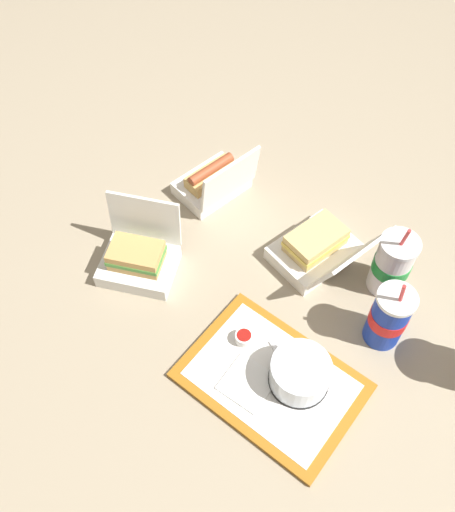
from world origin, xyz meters
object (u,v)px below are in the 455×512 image
(food_tray, at_px, (271,381))
(cake_container, at_px, (300,374))
(clamshell_sandwich_center, at_px, (139,258))
(clamshell_hotdog_right, at_px, (214,181))
(plastic_fork, at_px, (283,362))
(soda_cup_right, at_px, (392,264))
(clamshell_sandwich_corner, at_px, (318,248))
(ketchup_cup, at_px, (244,337))
(soda_cup_center, at_px, (389,317))

(food_tray, bearing_deg, cake_container, 46.83)
(clamshell_sandwich_center, xyz_separation_m, clamshell_hotdog_right, (-0.07, 0.30, -0.00))
(cake_container, height_order, plastic_fork, cake_container)
(soda_cup_right, bearing_deg, clamshell_sandwich_corner, -156.28)
(plastic_fork, distance_m, soda_cup_right, 0.34)
(food_tray, relative_size, ketchup_cup, 10.29)
(soda_cup_right, height_order, soda_cup_center, soda_cup_right)
(cake_container, relative_size, clamshell_sandwich_center, 0.56)
(cake_container, distance_m, soda_cup_right, 0.34)
(cake_container, bearing_deg, clamshell_sandwich_center, -170.29)
(food_tray, xyz_separation_m, soda_cup_right, (-0.00, 0.37, 0.08))
(cake_container, distance_m, clamshell_sandwich_corner, 0.33)
(plastic_fork, height_order, clamshell_sandwich_center, clamshell_sandwich_center)
(cake_container, xyz_separation_m, plastic_fork, (-0.05, 0.00, -0.03))
(clamshell_hotdog_right, bearing_deg, soda_cup_right, 13.37)
(food_tray, bearing_deg, clamshell_sandwich_center, -174.90)
(clamshell_hotdog_right, relative_size, soda_cup_center, 0.80)
(food_tray, relative_size, plastic_fork, 3.74)
(soda_cup_right, distance_m, soda_cup_center, 0.14)
(cake_container, height_order, soda_cup_center, soda_cup_center)
(ketchup_cup, distance_m, clamshell_hotdog_right, 0.46)
(clamshell_hotdog_right, xyz_separation_m, soda_cup_right, (0.49, 0.12, 0.04))
(clamshell_sandwich_center, height_order, clamshell_hotdog_right, clamshell_sandwich_center)
(soda_cup_right, bearing_deg, ketchup_cup, -106.45)
(clamshell_sandwich_center, distance_m, soda_cup_right, 0.59)
(cake_container, distance_m, ketchup_cup, 0.15)
(plastic_fork, bearing_deg, food_tray, -59.30)
(food_tray, distance_m, clamshell_sandwich_center, 0.43)
(cake_container, xyz_separation_m, clamshell_sandwich_corner, (-0.20, 0.26, -0.00))
(plastic_fork, bearing_deg, clamshell_hotdog_right, 172.41)
(food_tray, xyz_separation_m, clamshell_hotdog_right, (-0.50, 0.26, 0.03))
(cake_container, xyz_separation_m, clamshell_hotdog_right, (-0.53, 0.22, -0.01))
(clamshell_hotdog_right, bearing_deg, ketchup_cup, -31.88)
(plastic_fork, distance_m, clamshell_sandwich_corner, 0.30)
(ketchup_cup, height_order, soda_cup_center, soda_cup_center)
(ketchup_cup, distance_m, clamshell_sandwich_corner, 0.29)
(clamshell_hotdog_right, distance_m, soda_cup_center, 0.58)
(soda_cup_center, bearing_deg, soda_cup_right, 126.68)
(ketchup_cup, xyz_separation_m, clamshell_hotdog_right, (-0.39, 0.24, 0.01))
(plastic_fork, height_order, clamshell_sandwich_corner, clamshell_sandwich_corner)
(soda_cup_center, bearing_deg, cake_container, -100.68)
(soda_cup_right, bearing_deg, clamshell_sandwich_center, -135.59)
(clamshell_sandwich_corner, bearing_deg, soda_cup_right, 23.72)
(soda_cup_right, bearing_deg, cake_container, -82.96)
(soda_cup_center, bearing_deg, clamshell_hotdog_right, -179.45)
(clamshell_sandwich_center, relative_size, clamshell_hotdog_right, 1.28)
(soda_cup_center, bearing_deg, clamshell_sandwich_center, -149.16)
(clamshell_sandwich_corner, xyz_separation_m, soda_cup_right, (0.16, 0.07, 0.04))
(ketchup_cup, bearing_deg, soda_cup_center, 52.53)
(ketchup_cup, relative_size, soda_cup_center, 0.18)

